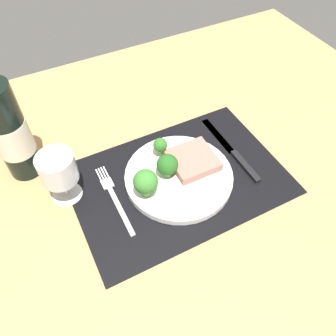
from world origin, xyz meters
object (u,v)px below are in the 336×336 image
at_px(steak, 193,160).
at_px(knife, 234,153).
at_px(plate, 179,177).
at_px(fork, 115,198).
at_px(wine_bottle, 10,132).
at_px(wine_glass, 58,171).

relative_size(steak, knife, 0.43).
bearing_deg(plate, steak, 18.94).
xyz_separation_m(plate, fork, (-0.15, 0.01, -0.01)).
height_order(steak, wine_bottle, wine_bottle).
bearing_deg(plate, wine_glass, 162.33).
relative_size(plate, knife, 1.03).
bearing_deg(wine_bottle, fork, -49.72).
height_order(knife, wine_bottle, wine_bottle).
distance_m(plate, wine_bottle, 0.36).
relative_size(plate, fork, 1.24).
bearing_deg(knife, steak, 172.18).
bearing_deg(steak, wine_glass, 167.80).
relative_size(plate, wine_glass, 2.00).
bearing_deg(fork, wine_bottle, 128.88).
relative_size(fork, knife, 0.83).
bearing_deg(wine_bottle, plate, -32.50).
bearing_deg(plate, knife, 2.00).
height_order(plate, fork, plate).
bearing_deg(knife, fork, 175.32).
bearing_deg(fork, wine_glass, 143.71).
bearing_deg(wine_glass, wine_bottle, 118.16).
distance_m(knife, wine_glass, 0.40).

